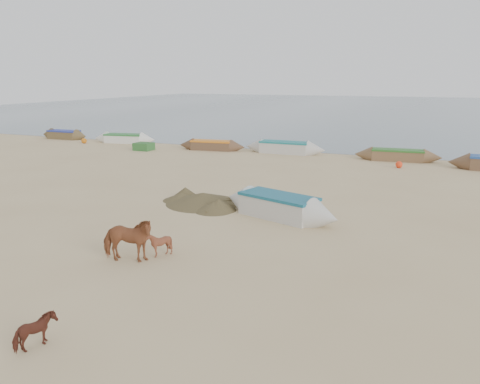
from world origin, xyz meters
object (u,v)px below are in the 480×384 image
calf_right (36,332)px  near_canoe (279,206)px  cow_adult (127,240)px  calf_front (158,244)px

calf_right → near_canoe: size_ratio=0.14×
cow_adult → near_canoe: cow_adult is taller
cow_adult → near_canoe: (2.92, 6.52, -0.25)m
cow_adult → near_canoe: 7.15m
near_canoe → calf_right: bearing=-80.7°
calf_front → calf_right: size_ratio=1.10×
calf_front → calf_right: (0.46, -5.64, -0.04)m
calf_front → near_canoe: size_ratio=0.15×
calf_front → calf_right: calf_front is taller
calf_front → near_canoe: 6.18m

